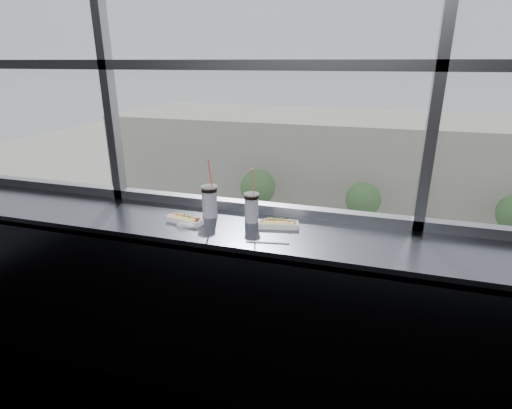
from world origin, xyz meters
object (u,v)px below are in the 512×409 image
(car_far_b, at_px, (407,248))
(soda_cup_left, at_px, (210,200))
(car_near_a, at_px, (94,262))
(tree_center, at_px, (363,200))
(pedestrian_b, at_px, (320,222))
(tree_left, at_px, (258,187))
(hotdog_tray_left, at_px, (185,219))
(car_near_c, at_px, (323,300))
(wrapper, at_px, (186,225))
(car_far_a, at_px, (222,224))
(soda_cup_right, at_px, (252,206))
(hotdog_tray_right, at_px, (278,224))
(loose_straw, at_px, (267,242))
(pedestrian_a, at_px, (304,215))
(pedestrian_c, at_px, (443,229))
(car_near_b, at_px, (202,279))

(car_far_b, bearing_deg, soda_cup_left, 172.93)
(car_near_a, distance_m, tree_center, 19.79)
(car_far_b, relative_size, pedestrian_b, 2.85)
(tree_left, xyz_separation_m, tree_center, (8.52, 0.00, -0.24))
(tree_left, relative_size, tree_center, 1.08)
(car_far_b, bearing_deg, hotdog_tray_left, 172.74)
(car_near_c, xyz_separation_m, pedestrian_b, (-1.71, 10.97, -0.04))
(wrapper, bearing_deg, hotdog_tray_left, 120.70)
(car_near_a, xyz_separation_m, car_far_b, (18.89, 8.00, -0.12))
(car_far_a, bearing_deg, hotdog_tray_left, -151.20)
(soda_cup_right, xyz_separation_m, tree_left, (-8.40, 28.17, -9.06))
(hotdog_tray_right, height_order, car_near_a, hotdog_tray_right)
(hotdog_tray_left, bearing_deg, wrapper, -48.03)
(soda_cup_right, bearing_deg, car_near_c, 94.32)
(tree_left, bearing_deg, hotdog_tray_right, -73.09)
(car_near_c, relative_size, car_near_a, 0.96)
(car_far_b, bearing_deg, loose_straw, 174.06)
(hotdog_tray_right, height_order, pedestrian_a, hotdog_tray_right)
(car_far_b, xyz_separation_m, tree_center, (-3.25, 4.00, 1.82))
(pedestrian_c, distance_m, tree_center, 6.30)
(car_near_c, relative_size, car_far_b, 1.07)
(pedestrian_a, relative_size, tree_left, 0.49)
(tree_left, bearing_deg, car_far_a, -113.02)
(tree_center, bearing_deg, hotdog_tray_right, -89.88)
(soda_cup_left, relative_size, car_near_a, 0.05)
(car_near_c, relative_size, pedestrian_b, 3.05)
(car_near_a, distance_m, pedestrian_b, 16.69)
(hotdog_tray_left, xyz_separation_m, car_near_a, (-15.14, 16.31, -10.92))
(hotdog_tray_left, xyz_separation_m, pedestrian_c, (6.52, 28.67, -11.05))
(pedestrian_a, distance_m, tree_center, 4.83)
(hotdog_tray_right, bearing_deg, pedestrian_c, 66.58)
(car_near_a, bearing_deg, car_far_a, -37.65)
(wrapper, bearing_deg, pedestrian_b, 95.42)
(pedestrian_c, bearing_deg, hotdog_tray_left, 77.19)
(car_far_b, bearing_deg, pedestrian_c, -30.97)
(tree_center, bearing_deg, soda_cup_right, -90.24)
(wrapper, height_order, car_near_c, wrapper)
(pedestrian_b, bearing_deg, car_near_b, 154.48)
(car_near_c, distance_m, car_far_b, 9.22)
(hotdog_tray_right, bearing_deg, tree_center, 78.49)
(hotdog_tray_right, xyz_separation_m, soda_cup_left, (-0.45, 0.05, 0.09))
(wrapper, bearing_deg, tree_center, 89.07)
(wrapper, bearing_deg, car_near_b, 115.56)
(hotdog_tray_left, relative_size, car_near_b, 0.04)
(car_near_a, distance_m, car_far_b, 20.51)
(car_far_b, height_order, car_near_b, car_near_b)
(hotdog_tray_right, height_order, car_far_a, hotdog_tray_right)
(car_near_b, bearing_deg, pedestrian_c, -51.85)
(car_near_a, bearing_deg, soda_cup_right, -139.71)
(loose_straw, relative_size, pedestrian_c, 0.11)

